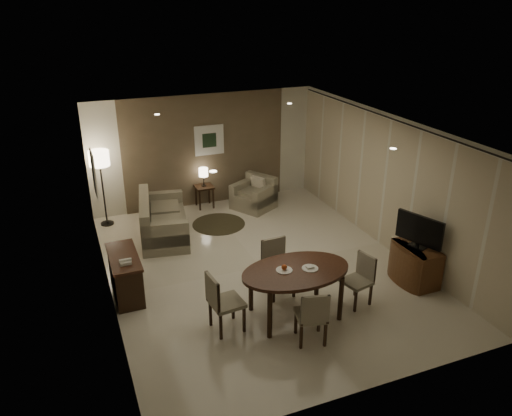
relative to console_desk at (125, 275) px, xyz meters
name	(u,v)px	position (x,y,z in m)	size (l,w,h in m)	color
room_shell	(252,194)	(2.49, 0.40, 0.98)	(5.50, 7.00, 2.70)	beige
taupe_accent	(205,150)	(2.49, 3.48, 0.98)	(3.96, 0.03, 2.70)	brown
curtain_wall	(385,184)	(5.17, 0.00, 0.95)	(0.08, 6.70, 2.58)	beige
curtain_rod	(392,119)	(5.17, 0.00, 2.27)	(0.03, 0.03, 6.80)	black
art_back_frame	(209,140)	(2.59, 3.46, 1.23)	(0.72, 0.03, 0.72)	silver
art_back_canvas	(209,140)	(2.59, 3.44, 1.23)	(0.34, 0.01, 0.34)	black
art_left_frame	(94,174)	(-0.23, 1.20, 1.48)	(0.03, 0.60, 0.80)	silver
art_left_canvas	(95,174)	(-0.21, 1.20, 1.48)	(0.01, 0.46, 0.64)	gray
downlight_nl	(213,171)	(1.09, -1.80, 2.31)	(0.10, 0.10, 0.01)	white
downlight_nr	(393,149)	(3.89, -1.80, 2.31)	(0.10, 0.10, 0.01)	white
downlight_fl	(157,114)	(1.09, 1.80, 2.31)	(0.10, 0.10, 0.01)	white
downlight_fr	(289,104)	(3.89, 1.80, 2.31)	(0.10, 0.10, 0.01)	white
console_desk	(125,275)	(0.00, 0.00, 0.00)	(0.48, 1.20, 0.75)	#422315
telephone	(125,261)	(0.00, -0.30, 0.43)	(0.20, 0.14, 0.09)	white
tv_cabinet	(415,264)	(4.89, -1.50, -0.03)	(0.48, 0.90, 0.70)	brown
flat_tv	(419,231)	(4.87, -1.50, 0.65)	(0.06, 0.88, 0.60)	black
dining_table	(295,293)	(2.43, -1.63, 0.04)	(1.77, 1.11, 0.83)	#422315
chair_near	(311,314)	(2.37, -2.29, 0.08)	(0.44, 0.44, 0.90)	gray
chair_far	(279,269)	(2.44, -0.97, 0.11)	(0.47, 0.47, 0.97)	gray
chair_left	(227,302)	(1.30, -1.57, 0.11)	(0.47, 0.47, 0.98)	gray
chair_right	(357,281)	(3.52, -1.72, 0.06)	(0.42, 0.42, 0.87)	gray
plate_a	(284,270)	(2.25, -1.58, 0.46)	(0.26, 0.26, 0.02)	white
plate_b	(310,268)	(2.65, -1.68, 0.46)	(0.26, 0.26, 0.02)	white
fruit_apple	(284,267)	(2.25, -1.58, 0.52)	(0.09, 0.09, 0.09)	#B03E14
napkin	(310,267)	(2.65, -1.68, 0.49)	(0.12, 0.08, 0.03)	white
round_rug	(219,224)	(2.35, 2.14, -0.37)	(1.19, 1.19, 0.01)	#3F3B23
sofa	(163,217)	(1.09, 2.00, 0.07)	(0.94, 1.88, 0.89)	gray
armchair	(253,193)	(3.43, 2.72, 0.01)	(0.87, 0.82, 0.77)	gray
side_table	(205,196)	(2.35, 3.24, -0.10)	(0.42, 0.42, 0.54)	black
table_lamp	(204,176)	(2.35, 3.25, 0.42)	(0.22, 0.22, 0.50)	#FFEAC1
floor_lamp	(103,189)	(0.01, 3.09, 0.49)	(0.44, 0.44, 1.72)	#FFE5B7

